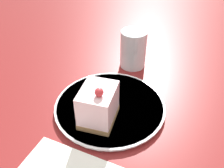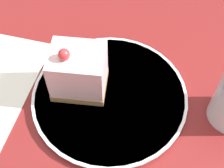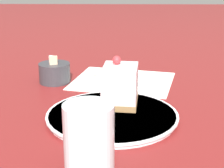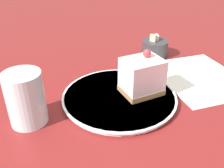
{
  "view_description": "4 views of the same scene",
  "coord_description": "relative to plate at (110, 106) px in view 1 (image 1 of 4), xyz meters",
  "views": [
    {
      "loc": [
        0.42,
        0.09,
        0.42
      ],
      "look_at": [
        -0.03,
        0.0,
        0.07
      ],
      "focal_mm": 40.0,
      "sensor_mm": 36.0,
      "label": 1
    },
    {
      "loc": [
        -0.03,
        0.29,
        0.46
      ],
      "look_at": [
        -0.03,
        0.02,
        0.07
      ],
      "focal_mm": 50.0,
      "sensor_mm": 36.0,
      "label": 2
    },
    {
      "loc": [
        -0.72,
        -0.01,
        0.31
      ],
      "look_at": [
        -0.01,
        0.0,
        0.07
      ],
      "focal_mm": 60.0,
      "sensor_mm": 36.0,
      "label": 3
    },
    {
      "loc": [
        -0.3,
        -0.41,
        0.33
      ],
      "look_at": [
        -0.04,
        0.0,
        0.05
      ],
      "focal_mm": 40.0,
      "sensor_mm": 36.0,
      "label": 4
    }
  ],
  "objects": [
    {
      "name": "ground_plane",
      "position": [
        0.02,
        -0.0,
        -0.01
      ],
      "size": [
        4.0,
        4.0,
        0.0
      ],
      "primitive_type": "plane",
      "color": "maroon"
    },
    {
      "name": "cake_slice",
      "position": [
        0.05,
        -0.02,
        0.05
      ],
      "size": [
        0.1,
        0.08,
        0.1
      ],
      "rotation": [
        0.0,
        0.0,
        -0.1
      ],
      "color": "#9E7547",
      "rests_on": "plate"
    },
    {
      "name": "drinking_glass",
      "position": [
        -0.2,
        0.03,
        0.05
      ],
      "size": [
        0.08,
        0.08,
        0.11
      ],
      "color": "silver",
      "rests_on": "ground_plane"
    },
    {
      "name": "plate",
      "position": [
        0.0,
        0.0,
        0.0
      ],
      "size": [
        0.27,
        0.27,
        0.01
      ],
      "color": "white",
      "rests_on": "ground_plane"
    }
  ]
}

